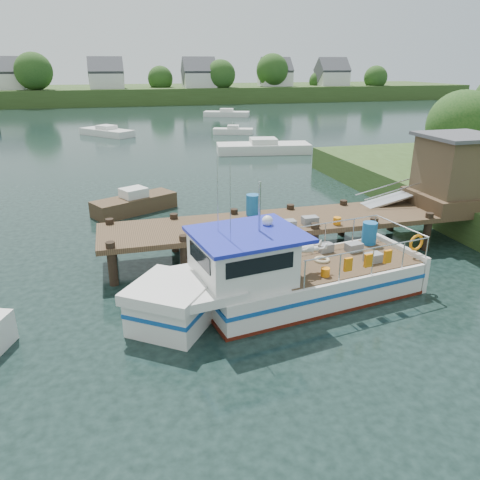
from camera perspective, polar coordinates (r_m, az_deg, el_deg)
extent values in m
plane|color=black|center=(18.88, 1.74, -1.85)|extent=(160.00, 160.00, 0.00)
cylinder|color=#332114|center=(30.20, 24.72, 7.94)|extent=(0.50, 0.50, 3.05)
sphere|color=#284B1A|center=(29.83, 25.43, 12.49)|extent=(3.90, 3.90, 3.90)
cube|color=#334D1F|center=(100.96, -12.84, 16.94)|extent=(140.00, 24.00, 3.00)
cylinder|color=#332114|center=(92.56, -23.54, 16.12)|extent=(0.60, 0.60, 4.80)
sphere|color=#284B1A|center=(92.44, -23.86, 18.30)|extent=(6.34, 6.34, 6.34)
cylinder|color=#332114|center=(93.84, -16.40, 16.44)|extent=(0.60, 0.60, 3.00)
sphere|color=#284B1A|center=(93.73, -16.55, 17.79)|extent=(3.96, 3.96, 3.96)
cylinder|color=#332114|center=(96.35, -9.59, 17.24)|extent=(0.60, 0.60, 3.60)
sphere|color=#284B1A|center=(96.24, -9.69, 18.82)|extent=(4.75, 4.75, 4.75)
cylinder|color=#332114|center=(94.21, -2.34, 17.60)|extent=(0.60, 0.60, 4.20)
sphere|color=#284B1A|center=(94.09, -2.37, 19.49)|extent=(5.54, 5.54, 5.54)
cylinder|color=#332114|center=(99.14, 3.91, 17.90)|extent=(0.60, 0.60, 4.80)
sphere|color=#284B1A|center=(99.03, 3.96, 19.95)|extent=(6.34, 6.34, 6.34)
cylinder|color=#332114|center=(105.09, 9.48, 17.35)|extent=(0.60, 0.60, 3.00)
sphere|color=#284B1A|center=(104.99, 9.55, 18.56)|extent=(3.96, 3.96, 3.96)
cylinder|color=#332114|center=(106.59, 16.06, 17.06)|extent=(0.60, 0.60, 3.60)
sphere|color=#284B1A|center=(106.48, 16.20, 18.49)|extent=(4.75, 4.75, 4.75)
cube|color=silver|center=(96.21, -26.51, 16.77)|extent=(6.00, 5.00, 3.00)
cube|color=#47474C|center=(96.16, -26.70, 17.89)|extent=(6.20, 5.09, 5.09)
cube|color=silver|center=(93.72, -15.92, 18.02)|extent=(6.00, 5.00, 3.00)
cube|color=#47474C|center=(93.67, -16.04, 19.18)|extent=(6.20, 5.09, 5.09)
cube|color=silver|center=(94.29, -5.00, 18.70)|extent=(6.00, 5.00, 3.00)
cube|color=#47474C|center=(94.24, -5.04, 19.86)|extent=(6.20, 5.09, 5.09)
cube|color=silver|center=(100.34, 4.31, 18.84)|extent=(6.00, 5.00, 3.00)
cube|color=#47474C|center=(100.30, 4.34, 19.93)|extent=(6.20, 5.09, 5.09)
cube|color=silver|center=(104.02, 11.10, 18.60)|extent=(6.00, 5.00, 3.00)
cube|color=#47474C|center=(103.97, 11.17, 19.65)|extent=(6.20, 5.09, 5.09)
cube|color=#4A3623|center=(19.07, 7.54, 2.38)|extent=(16.00, 3.00, 0.20)
cylinder|color=black|center=(16.73, -15.26, -3.28)|extent=(0.32, 0.32, 1.90)
cylinder|color=black|center=(19.14, -15.38, -0.21)|extent=(0.32, 0.32, 1.90)
cylinder|color=black|center=(16.86, -6.76, -2.47)|extent=(0.32, 0.32, 1.90)
cylinder|color=black|center=(19.26, -7.95, 0.49)|extent=(0.32, 0.32, 1.90)
cylinder|color=black|center=(17.35, 1.42, -1.63)|extent=(0.32, 0.32, 1.90)
cylinder|color=black|center=(19.69, -0.73, 1.15)|extent=(0.32, 0.32, 1.90)
cylinder|color=black|center=(18.17, 9.00, -0.82)|extent=(0.32, 0.32, 1.90)
cylinder|color=black|center=(20.42, 6.08, 1.76)|extent=(0.32, 0.32, 1.90)
cylinder|color=black|center=(19.29, 15.81, -0.08)|extent=(0.32, 0.32, 1.90)
cylinder|color=black|center=(21.42, 12.34, 2.30)|extent=(0.32, 0.32, 1.90)
cylinder|color=black|center=(20.65, 21.79, 0.57)|extent=(0.32, 0.32, 1.90)
cylinder|color=black|center=(22.65, 17.98, 2.77)|extent=(0.32, 0.32, 1.90)
cylinder|color=black|center=(22.21, 26.99, 1.13)|extent=(0.32, 0.32, 1.90)
cylinder|color=black|center=(24.08, 23.00, 3.16)|extent=(0.32, 0.32, 1.90)
cube|color=#4A3623|center=(22.54, 24.33, 4.62)|extent=(3.20, 3.00, 0.60)
cube|color=#4F3F2C|center=(22.23, 24.87, 8.08)|extent=(2.60, 2.60, 2.40)
cube|color=#47474C|center=(22.03, 25.38, 11.37)|extent=(3.00, 3.00, 0.15)
cube|color=#A5A8AD|center=(21.90, 18.16, 4.88)|extent=(3.34, 0.90, 0.79)
cylinder|color=silver|center=(21.46, 18.88, 5.87)|extent=(3.34, 0.05, 0.76)
cylinder|color=silver|center=(22.10, 17.75, 6.41)|extent=(3.34, 0.05, 0.76)
cube|color=slate|center=(17.75, 5.82, 1.94)|extent=(0.60, 0.40, 0.30)
cube|color=slate|center=(18.30, 8.53, 2.38)|extent=(0.60, 0.40, 0.30)
cylinder|color=orange|center=(18.46, 11.75, 2.31)|extent=(0.30, 0.30, 0.28)
cylinder|color=#175C9F|center=(19.13, 1.59, 4.31)|extent=(0.56, 0.56, 0.85)
cube|color=silver|center=(15.57, 8.46, -5.04)|extent=(7.39, 3.88, 1.08)
cube|color=silver|center=(13.84, -8.39, -8.51)|extent=(2.78, 2.78, 1.08)
cube|color=silver|center=(13.53, -8.54, -5.99)|extent=(3.03, 3.06, 0.33)
cube|color=silver|center=(13.78, -4.78, -5.42)|extent=(2.27, 2.93, 0.28)
cube|color=#134B99|center=(15.51, 8.49, -4.59)|extent=(7.49, 3.93, 0.13)
cube|color=#134B99|center=(13.78, -8.42, -8.01)|extent=(2.83, 2.83, 0.13)
cube|color=#4F150B|center=(15.79, 8.37, -6.65)|extent=(7.49, 3.91, 0.13)
cube|color=#4A3623|center=(15.94, 11.99, -2.48)|extent=(5.40, 3.29, 0.04)
cube|color=silver|center=(17.64, 18.59, -2.43)|extent=(0.62, 2.81, 1.27)
cube|color=silver|center=(13.98, 0.23, -2.29)|extent=(2.97, 2.82, 1.41)
cube|color=black|center=(12.85, 2.50, -3.09)|extent=(2.04, 0.36, 0.47)
cube|color=black|center=(14.92, -1.72, 0.39)|extent=(2.04, 0.36, 0.47)
cube|color=black|center=(13.42, -4.92, -2.08)|extent=(0.30, 1.67, 0.47)
cube|color=#1C26B3|center=(13.78, 0.95, 0.71)|extent=(3.57, 3.18, 0.11)
cylinder|color=silver|center=(13.68, 2.39, 4.07)|extent=(0.09, 0.09, 1.50)
cylinder|color=silver|center=(12.71, -1.20, 4.54)|extent=(0.03, 0.03, 2.25)
cylinder|color=silver|center=(13.55, -2.76, 5.55)|extent=(0.03, 0.03, 2.25)
sphere|color=silver|center=(14.39, 3.37, 2.35)|extent=(0.39, 0.39, 0.34)
cylinder|color=silver|center=(14.76, 15.60, -1.03)|extent=(4.64, 0.77, 0.04)
cylinder|color=silver|center=(16.69, 10.04, 1.97)|extent=(4.64, 0.77, 0.04)
cylinder|color=silver|center=(17.17, 19.05, 1.66)|extent=(0.44, 2.56, 0.04)
cylinder|color=silver|center=(13.66, 7.89, -4.26)|extent=(0.05, 0.05, 0.89)
cylinder|color=silver|center=(15.72, 2.95, -0.65)|extent=(0.05, 0.05, 0.89)
cylinder|color=silver|center=(14.30, 12.06, -3.36)|extent=(0.05, 0.05, 0.89)
cylinder|color=silver|center=(16.28, 6.78, 0.00)|extent=(0.05, 0.05, 0.89)
cylinder|color=silver|center=(15.01, 15.85, -2.52)|extent=(0.05, 0.05, 0.89)
cylinder|color=silver|center=(16.91, 10.34, 0.60)|extent=(0.05, 0.05, 0.89)
cylinder|color=silver|center=(15.78, 19.28, -1.76)|extent=(0.05, 0.05, 0.89)
cylinder|color=silver|center=(17.60, 13.64, 1.15)|extent=(0.05, 0.05, 0.89)
cylinder|color=silver|center=(16.45, 21.80, -1.19)|extent=(0.05, 0.05, 0.89)
cylinder|color=silver|center=(18.20, 16.11, 1.56)|extent=(0.05, 0.05, 0.89)
cube|color=slate|center=(16.03, 15.93, -2.10)|extent=(0.61, 0.46, 0.30)
cube|color=slate|center=(16.76, 13.72, -0.87)|extent=(0.61, 0.46, 0.30)
cube|color=slate|center=(16.51, 10.34, -0.93)|extent=(0.57, 0.43, 0.30)
cylinder|color=#175C9F|center=(17.51, 15.49, 0.79)|extent=(0.60, 0.60, 0.83)
cylinder|color=orange|center=(14.65, 10.36, -3.90)|extent=(0.32, 0.32, 0.28)
torus|color=#BFB28C|center=(15.75, 9.95, -2.40)|extent=(0.60, 0.60, 0.11)
torus|color=orange|center=(16.82, 20.70, -0.30)|extent=(0.59, 0.18, 0.58)
cube|color=orange|center=(14.42, 13.04, -2.93)|extent=(0.27, 0.13, 0.42)
cube|color=orange|center=(14.86, 15.36, -2.42)|extent=(0.27, 0.13, 0.42)
cube|color=orange|center=(15.32, 17.55, -1.94)|extent=(0.27, 0.13, 0.42)
imported|color=silver|center=(14.53, 7.45, -1.04)|extent=(0.48, 0.65, 1.65)
cube|color=#4A3623|center=(24.91, -12.72, 4.26)|extent=(4.53, 3.31, 0.80)
cube|color=silver|center=(24.75, -12.83, 5.60)|extent=(1.56, 1.48, 0.51)
cube|color=silver|center=(70.32, -1.64, 15.11)|extent=(6.86, 4.41, 0.70)
cube|color=silver|center=(70.27, -1.64, 15.54)|extent=(2.26, 2.11, 0.45)
cube|color=silver|center=(52.35, -0.84, 13.12)|extent=(4.55, 2.83, 0.60)
cube|color=silver|center=(52.29, -0.84, 13.62)|extent=(1.48, 1.38, 0.39)
cube|color=silver|center=(41.08, 2.85, 11.12)|extent=(8.26, 3.94, 0.79)
cube|color=silver|center=(40.98, 2.87, 11.94)|extent=(2.50, 2.24, 0.51)
cube|color=silver|center=(53.09, -15.93, 12.51)|extent=(5.78, 6.33, 0.69)
cube|color=silver|center=(53.02, -15.98, 13.07)|extent=(2.33, 2.37, 0.44)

